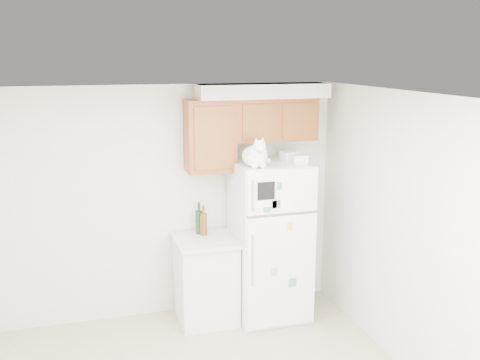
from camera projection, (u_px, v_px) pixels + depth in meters
name	position (u px, v px, depth m)	size (l,w,h in m)	color
room_shell	(211.00, 206.00, 4.28)	(3.84, 4.04, 2.52)	silver
refrigerator	(270.00, 240.00, 6.01)	(0.76, 0.78, 1.70)	white
base_counter	(206.00, 279.00, 5.97)	(0.64, 0.64, 0.92)	white
cat	(256.00, 155.00, 5.58)	(0.31, 0.45, 0.32)	white
storage_box_back	(290.00, 156.00, 5.92)	(0.18, 0.13, 0.10)	white
storage_box_front	(300.00, 159.00, 5.76)	(0.15, 0.11, 0.09)	white
bottle_green	(199.00, 218.00, 5.99)	(0.08, 0.08, 0.34)	#19381E
bottle_amber	(203.00, 220.00, 5.93)	(0.08, 0.08, 0.33)	#593814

